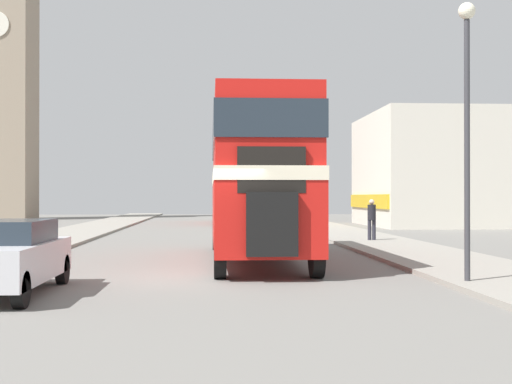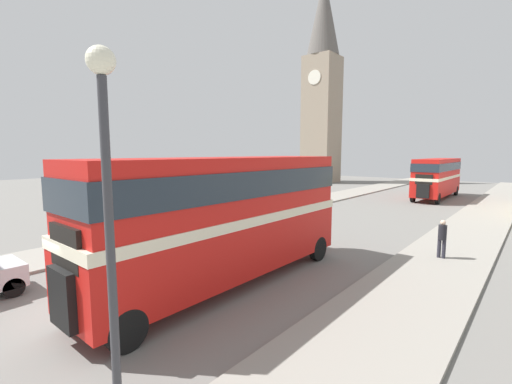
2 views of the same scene
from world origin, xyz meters
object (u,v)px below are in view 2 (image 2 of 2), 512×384
(bus_distant, at_px, (437,175))
(pedestrian_walking, at_px, (442,237))
(church_tower, at_px, (322,79))
(double_decker_bus, at_px, (227,210))
(street_lamp, at_px, (108,208))

(bus_distant, distance_m, pedestrian_walking, 22.54)
(church_tower, bearing_deg, double_decker_bus, -64.92)
(street_lamp, relative_size, church_tower, 0.19)
(double_decker_bus, height_order, pedestrian_walking, double_decker_bus)
(bus_distant, height_order, pedestrian_walking, bus_distant)
(double_decker_bus, height_order, street_lamp, street_lamp)
(double_decker_bus, bearing_deg, bus_distant, 89.50)
(pedestrian_walking, relative_size, church_tower, 0.05)
(church_tower, bearing_deg, bus_distant, -27.40)
(street_lamp, xyz_separation_m, church_tower, (-22.54, 45.74, 11.94))
(pedestrian_walking, bearing_deg, church_tower, 126.86)
(double_decker_bus, relative_size, church_tower, 0.35)
(double_decker_bus, distance_m, bus_distant, 29.78)
(pedestrian_walking, height_order, street_lamp, street_lamp)
(double_decker_bus, height_order, bus_distant, double_decker_bus)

